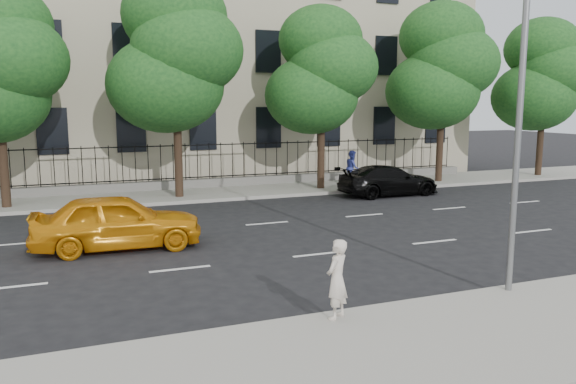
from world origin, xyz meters
The scene contains 15 objects.
ground centered at (0.00, 0.00, 0.00)m, with size 120.00×120.00×0.00m, color black.
near_sidewalk centered at (0.00, -4.00, 0.07)m, with size 60.00×4.00×0.15m, color gray.
far_sidewalk centered at (0.00, 14.00, 0.07)m, with size 60.00×4.00×0.15m, color gray.
lane_markings centered at (0.00, 4.75, 0.01)m, with size 49.60×4.62×0.01m, color silver, non-canonical shape.
masonry_building centered at (0.00, 22.95, 9.02)m, with size 34.60×12.11×18.50m.
iron_fence centered at (0.00, 15.70, 0.65)m, with size 30.00×0.50×2.20m.
street_light centered at (2.50, -1.77, 5.15)m, with size 0.25×3.32×8.05m.
tree_c centered at (-1.96, 13.36, 6.41)m, with size 5.89×5.50×9.80m.
tree_d centered at (5.04, 13.36, 5.84)m, with size 5.34×4.94×8.84m.
tree_e centered at (12.04, 13.36, 6.20)m, with size 5.71×5.31×9.46m.
tree_f centered at (19.04, 13.36, 5.88)m, with size 5.52×5.12×9.01m.
yellow_taxi centered at (-5.32, 5.26, 0.84)m, with size 1.97×4.90×1.67m, color orange.
black_sedan centered at (7.41, 10.83, 0.71)m, with size 1.99×4.90×1.42m, color black.
woman_near centered at (-1.86, -2.40, 0.94)m, with size 0.58×0.38×1.58m, color beige.
pedestrian_far centered at (7.06, 13.78, 1.02)m, with size 0.85×0.66×1.75m, color navy.
Camera 1 is at (-6.56, -11.77, 4.31)m, focal length 35.00 mm.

